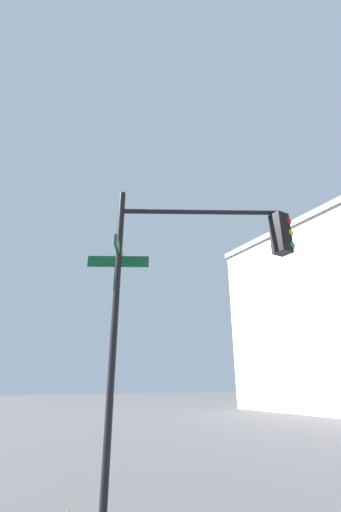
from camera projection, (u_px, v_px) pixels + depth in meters
The scene contains 1 object.
traffic_signal_near at pixel (198, 266), 5.91m from camera, with size 2.06×3.38×5.24m.
Camera 1 is at (-1.86, -9.26, 1.76)m, focal length 22.92 mm.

